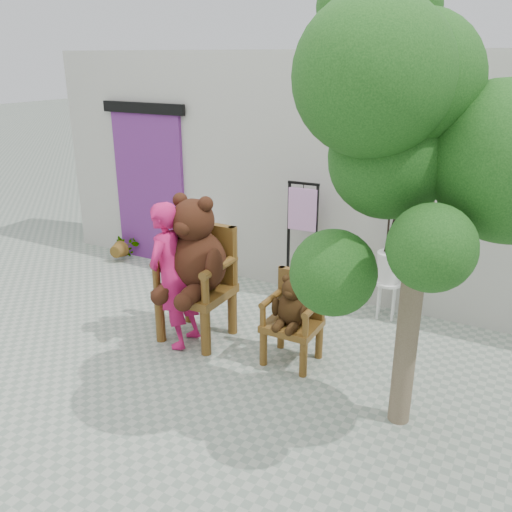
# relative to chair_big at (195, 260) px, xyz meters

# --- Properties ---
(ground_plane) EXTENTS (60.00, 60.00, 0.00)m
(ground_plane) POSITION_rel_chair_big_xyz_m (1.03, -0.88, -0.90)
(ground_plane) COLOR gray
(ground_plane) RESTS_ON ground
(back_wall) EXTENTS (9.00, 1.00, 3.00)m
(back_wall) POSITION_rel_chair_big_xyz_m (1.03, 2.22, 0.60)
(back_wall) COLOR #B7B6AB
(back_wall) RESTS_ON ground
(doorway) EXTENTS (1.40, 0.11, 2.33)m
(doorway) POSITION_rel_chair_big_xyz_m (-1.97, 1.70, 0.26)
(doorway) COLOR #622570
(doorway) RESTS_ON ground
(chair_big) EXTENTS (0.80, 0.84, 1.61)m
(chair_big) POSITION_rel_chair_big_xyz_m (0.00, 0.00, 0.00)
(chair_big) COLOR #503311
(chair_big) RESTS_ON ground
(chair_small) EXTENTS (0.52, 0.50, 0.93)m
(chair_small) POSITION_rel_chair_big_xyz_m (1.13, 0.06, -0.34)
(chair_small) COLOR #503311
(chair_small) RESTS_ON ground
(person) EXTENTS (0.41, 0.59, 1.55)m
(person) POSITION_rel_chair_big_xyz_m (-0.14, -0.22, -0.13)
(person) COLOR #BB1758
(person) RESTS_ON ground
(cafe_table) EXTENTS (0.60, 0.60, 0.70)m
(cafe_table) POSITION_rel_chair_big_xyz_m (-0.94, 1.47, -0.46)
(cafe_table) COLOR white
(cafe_table) RESTS_ON ground
(display_stand) EXTENTS (0.47, 0.37, 1.51)m
(display_stand) POSITION_rel_chair_big_xyz_m (0.58, 1.47, -0.32)
(display_stand) COLOR black
(display_stand) RESTS_ON ground
(stool_bucket) EXTENTS (0.32, 0.32, 1.45)m
(stool_bucket) POSITION_rel_chair_big_xyz_m (1.69, 1.47, -0.26)
(stool_bucket) COLOR white
(stool_bucket) RESTS_ON ground
(tree) EXTENTS (1.94, 1.71, 3.66)m
(tree) POSITION_rel_chair_big_xyz_m (2.35, -0.54, 1.62)
(tree) COLOR brown
(tree) RESTS_ON ground
(potted_plant) EXTENTS (0.45, 0.40, 0.44)m
(potted_plant) POSITION_rel_chair_big_xyz_m (-2.37, 1.47, -0.68)
(potted_plant) COLOR #10370F
(potted_plant) RESTS_ON ground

